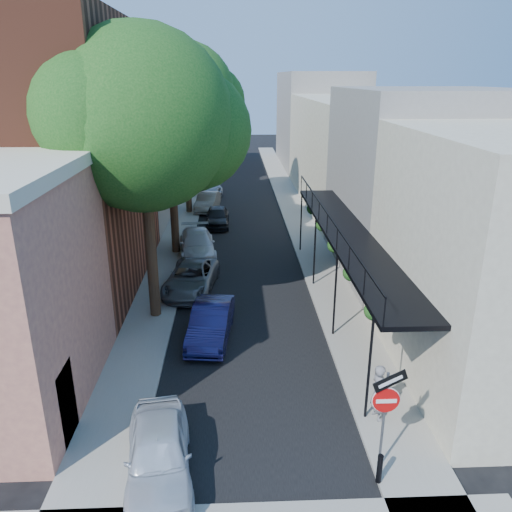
{
  "coord_description": "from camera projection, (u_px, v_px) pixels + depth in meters",
  "views": [
    {
      "loc": [
        -0.42,
        -9.0,
        9.49
      ],
      "look_at": [
        0.39,
        9.57,
        2.8
      ],
      "focal_mm": 35.0,
      "sensor_mm": 36.0,
      "label": 1
    }
  ],
  "objects": [
    {
      "name": "pedestrian",
      "position": [
        379.0,
        392.0,
        14.28
      ],
      "size": [
        0.57,
        0.72,
        1.73
      ],
      "primitive_type": "imported",
      "rotation": [
        0.0,
        0.0,
        1.85
      ],
      "color": "slate",
      "rests_on": "sidewalk_right"
    },
    {
      "name": "oak_mid",
      "position": [
        177.0,
        126.0,
        26.3
      ],
      "size": [
        6.6,
        6.0,
        10.2
      ],
      "color": "#332314",
      "rests_on": "ground"
    },
    {
      "name": "sidewalk_right",
      "position": [
        290.0,
        201.0,
        40.04
      ],
      "size": [
        2.0,
        64.0,
        0.12
      ],
      "primitive_type": "cube",
      "color": "gray",
      "rests_on": "ground"
    },
    {
      "name": "oak_far",
      "position": [
        191.0,
        96.0,
        34.39
      ],
      "size": [
        7.7,
        7.0,
        11.9
      ],
      "color": "#332314",
      "rests_on": "ground"
    },
    {
      "name": "buildings_left",
      "position": [
        113.0,
        143.0,
        36.68
      ],
      "size": [
        10.1,
        59.1,
        12.0
      ],
      "color": "tan",
      "rests_on": "ground"
    },
    {
      "name": "ground",
      "position": [
        257.0,
        506.0,
        11.69
      ],
      "size": [
        160.0,
        160.0,
        0.0
      ],
      "primitive_type": "plane",
      "color": "black",
      "rests_on": "ground"
    },
    {
      "name": "parked_car_f",
      "position": [
        208.0,
        202.0,
        37.41
      ],
      "size": [
        1.93,
        4.2,
        1.34
      ],
      "primitive_type": "imported",
      "rotation": [
        0.0,
        0.0,
        -0.13
      ],
      "color": "slate",
      "rests_on": "ground"
    },
    {
      "name": "buildings_right",
      "position": [
        357.0,
        147.0,
        38.28
      ],
      "size": [
        9.8,
        55.0,
        10.0
      ],
      "color": "beige",
      "rests_on": "ground"
    },
    {
      "name": "parked_car_c",
      "position": [
        191.0,
        278.0,
        23.29
      ],
      "size": [
        2.65,
        4.8,
        1.27
      ],
      "primitive_type": "imported",
      "rotation": [
        0.0,
        0.0,
        -0.12
      ],
      "color": "slate",
      "rests_on": "ground"
    },
    {
      "name": "oak_near",
      "position": [
        154.0,
        123.0,
        18.53
      ],
      "size": [
        7.48,
        6.8,
        11.42
      ],
      "color": "#332314",
      "rests_on": "ground"
    },
    {
      "name": "parked_car_e",
      "position": [
        217.0,
        217.0,
        33.47
      ],
      "size": [
        1.57,
        3.83,
        1.3
      ],
      "primitive_type": "imported",
      "rotation": [
        0.0,
        0.0,
        0.01
      ],
      "color": "black",
      "rests_on": "ground"
    },
    {
      "name": "parked_car_a",
      "position": [
        159.0,
        453.0,
        12.4
      ],
      "size": [
        2.13,
        4.17,
        1.36
      ],
      "primitive_type": "imported",
      "rotation": [
        0.0,
        0.0,
        0.14
      ],
      "color": "silver",
      "rests_on": "ground"
    },
    {
      "name": "parked_car_b",
      "position": [
        211.0,
        323.0,
        18.99
      ],
      "size": [
        1.82,
        4.17,
        1.33
      ],
      "primitive_type": "imported",
      "rotation": [
        0.0,
        0.0,
        -0.1
      ],
      "color": "#181748",
      "rests_on": "ground"
    },
    {
      "name": "parked_car_d",
      "position": [
        197.0,
        244.0,
        27.9
      ],
      "size": [
        2.45,
        4.87,
        1.36
      ],
      "primitive_type": "imported",
      "rotation": [
        0.0,
        0.0,
        0.12
      ],
      "color": "silver",
      "rests_on": "ground"
    },
    {
      "name": "sidewalk_left",
      "position": [
        190.0,
        203.0,
        39.71
      ],
      "size": [
        2.0,
        64.0,
        0.12
      ],
      "primitive_type": "cube",
      "color": "gray",
      "rests_on": "ground"
    },
    {
      "name": "road_surface",
      "position": [
        240.0,
        203.0,
        39.89
      ],
      "size": [
        6.0,
        64.0,
        0.01
      ],
      "primitive_type": "cube",
      "color": "black",
      "rests_on": "ground"
    },
    {
      "name": "parked_car_g",
      "position": [
        209.0,
        187.0,
        42.8
      ],
      "size": [
        2.52,
        4.64,
        1.24
      ],
      "primitive_type": "imported",
      "rotation": [
        0.0,
        0.0,
        0.11
      ],
      "color": "#949CA7",
      "rests_on": "ground"
    },
    {
      "name": "bollard",
      "position": [
        380.0,
        469.0,
        12.11
      ],
      "size": [
        0.14,
        0.14,
        0.8
      ],
      "primitive_type": "cylinder",
      "color": "black",
      "rests_on": "sidewalk_right"
    },
    {
      "name": "sign_post",
      "position": [
        386.0,
        404.0,
        12.04
      ],
      "size": [
        0.89,
        0.17,
        2.99
      ],
      "color": "#595B60",
      "rests_on": "ground"
    }
  ]
}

